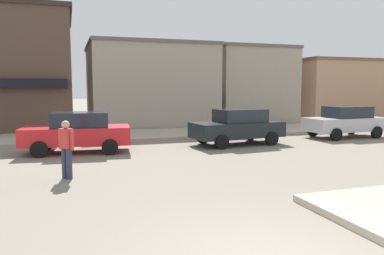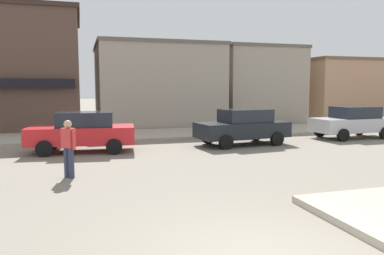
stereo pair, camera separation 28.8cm
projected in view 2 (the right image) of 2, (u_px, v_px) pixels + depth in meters
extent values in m
cube|color=#A89E8C|center=(132.00, 135.00, 19.11)|extent=(80.00, 4.00, 0.15)
cube|color=red|center=(82.00, 135.00, 14.54)|extent=(4.15, 2.11, 0.66)
cube|color=#1E232D|center=(85.00, 119.00, 14.50)|extent=(2.21, 1.60, 0.56)
cylinder|color=black|center=(44.00, 149.00, 13.52)|extent=(0.62, 0.24, 0.60)
cylinder|color=black|center=(53.00, 142.00, 15.18)|extent=(0.62, 0.24, 0.60)
cylinder|color=black|center=(114.00, 147.00, 13.98)|extent=(0.62, 0.24, 0.60)
cylinder|color=black|center=(115.00, 140.00, 15.64)|extent=(0.62, 0.24, 0.60)
cube|color=black|center=(242.00, 130.00, 16.33)|extent=(4.16, 2.13, 0.66)
cube|color=#1E232D|center=(245.00, 116.00, 16.32)|extent=(2.22, 1.62, 0.56)
cylinder|color=black|center=(226.00, 142.00, 15.11)|extent=(0.62, 0.25, 0.60)
cylinder|color=black|center=(208.00, 137.00, 16.67)|extent=(0.62, 0.25, 0.60)
cylinder|color=black|center=(277.00, 139.00, 16.07)|extent=(0.62, 0.25, 0.60)
cylinder|color=black|center=(256.00, 134.00, 17.63)|extent=(0.62, 0.25, 0.60)
cube|color=#B7B7BC|center=(352.00, 125.00, 18.52)|extent=(4.05, 1.83, 0.66)
cube|color=#1E232D|center=(355.00, 112.00, 18.50)|extent=(2.12, 1.46, 0.56)
cylinder|color=black|center=(343.00, 135.00, 17.37)|extent=(0.61, 0.20, 0.60)
cylinder|color=black|center=(320.00, 131.00, 18.97)|extent=(0.61, 0.20, 0.60)
cylinder|color=black|center=(359.00, 129.00, 19.75)|extent=(0.61, 0.20, 0.60)
cylinder|color=#2D334C|center=(71.00, 163.00, 10.35)|extent=(0.16, 0.16, 0.85)
cylinder|color=#2D334C|center=(67.00, 162.00, 10.45)|extent=(0.16, 0.16, 0.85)
cube|color=#D13838|center=(68.00, 138.00, 10.32)|extent=(0.40, 0.42, 0.54)
sphere|color=tan|center=(68.00, 124.00, 10.28)|extent=(0.22, 0.22, 0.22)
cylinder|color=#D13838|center=(74.00, 140.00, 10.21)|extent=(0.13, 0.13, 0.52)
cylinder|color=#D13838|center=(63.00, 139.00, 10.45)|extent=(0.13, 0.13, 0.52)
cube|color=#9E9384|center=(155.00, 87.00, 25.09)|extent=(7.60, 7.46, 5.05)
cube|color=#5E584F|center=(155.00, 47.00, 24.81)|extent=(7.76, 7.61, 0.20)
cube|color=#9E9384|center=(251.00, 87.00, 27.15)|extent=(5.48, 6.55, 5.08)
cube|color=#5E584F|center=(251.00, 50.00, 26.86)|extent=(5.59, 6.68, 0.20)
cube|color=tan|center=(349.00, 91.00, 29.28)|extent=(8.94, 6.25, 4.39)
cube|color=brown|center=(350.00, 62.00, 29.04)|extent=(9.12, 6.37, 0.20)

